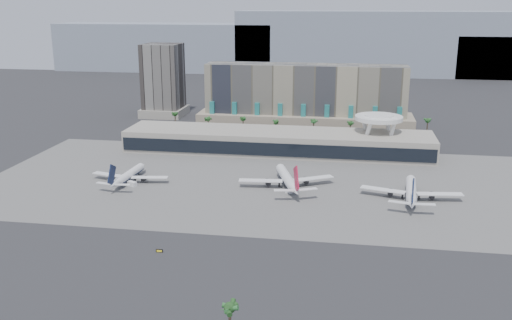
% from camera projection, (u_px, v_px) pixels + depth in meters
% --- Properties ---
extents(ground, '(900.00, 900.00, 0.00)m').
position_uv_depth(ground, '(241.00, 226.00, 215.02)').
color(ground, '#232326').
rests_on(ground, ground).
extents(apron_pad, '(260.00, 130.00, 0.06)m').
position_uv_depth(apron_pad, '(263.00, 182.00, 267.25)').
color(apron_pad, '#5B5B59').
rests_on(apron_pad, ground).
extents(mountain_ridge, '(680.00, 60.00, 70.00)m').
position_uv_depth(mountain_ridge, '(341.00, 47.00, 649.01)').
color(mountain_ridge, gray).
rests_on(mountain_ridge, ground).
extents(hotel, '(140.00, 30.00, 42.00)m').
position_uv_depth(hotel, '(305.00, 103.00, 374.57)').
color(hotel, gray).
rests_on(hotel, ground).
extents(office_tower, '(30.00, 30.00, 52.00)m').
position_uv_depth(office_tower, '(163.00, 84.00, 413.45)').
color(office_tower, black).
rests_on(office_tower, ground).
extents(terminal, '(170.00, 32.50, 14.50)m').
position_uv_depth(terminal, '(277.00, 141.00, 317.58)').
color(terminal, '#B6AFA0').
rests_on(terminal, ground).
extents(saucer_structure, '(26.00, 26.00, 21.89)m').
position_uv_depth(saucer_structure, '(379.00, 121.00, 311.68)').
color(saucer_structure, white).
rests_on(saucer_structure, ground).
extents(palm_row, '(157.80, 2.80, 13.10)m').
position_uv_depth(palm_row, '(296.00, 121.00, 348.81)').
color(palm_row, brown).
rests_on(palm_row, ground).
extents(airliner_left, '(37.67, 38.85, 13.40)m').
position_uv_depth(airliner_left, '(128.00, 175.00, 265.86)').
color(airliner_left, white).
rests_on(airliner_left, ground).
extents(airliner_centre, '(42.79, 44.30, 15.77)m').
position_uv_depth(airliner_centre, '(287.00, 179.00, 258.84)').
color(airliner_centre, white).
rests_on(airliner_centre, ground).
extents(airliner_right, '(43.13, 44.55, 15.38)m').
position_uv_depth(airliner_right, '(411.00, 191.00, 242.48)').
color(airliner_right, white).
rests_on(airliner_right, ground).
extents(service_vehicle_a, '(4.95, 3.84, 2.18)m').
position_uv_depth(service_vehicle_a, '(132.00, 184.00, 260.80)').
color(service_vehicle_a, white).
rests_on(service_vehicle_a, ground).
extents(service_vehicle_b, '(3.23, 2.19, 1.54)m').
position_uv_depth(service_vehicle_b, '(289.00, 191.00, 251.49)').
color(service_vehicle_b, silver).
rests_on(service_vehicle_b, ground).
extents(taxiway_sign, '(2.36, 0.51, 1.06)m').
position_uv_depth(taxiway_sign, '(159.00, 251.00, 192.64)').
color(taxiway_sign, black).
rests_on(taxiway_sign, ground).
extents(near_palm_b, '(6.00, 6.00, 14.01)m').
position_uv_depth(near_palm_b, '(230.00, 313.00, 134.30)').
color(near_palm_b, brown).
rests_on(near_palm_b, ground).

